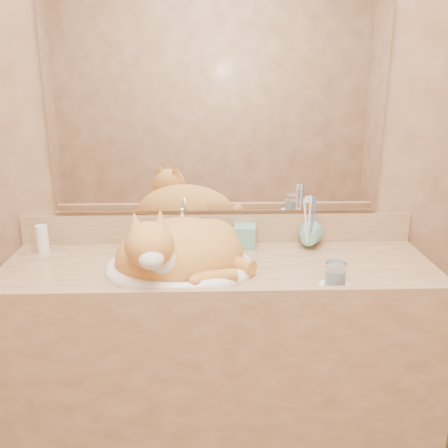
{
  "coord_description": "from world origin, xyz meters",
  "views": [
    {
      "loc": [
        -0.03,
        -0.97,
        1.56
      ],
      "look_at": [
        0.02,
        0.7,
        1.02
      ],
      "focal_mm": 40.0,
      "sensor_mm": 36.0,
      "label": 1
    }
  ],
  "objects_px": {
    "vanity_counter": "(219,366)",
    "water_glass": "(336,274)",
    "sink_basin": "(180,248)",
    "soap_dispenser": "(245,227)",
    "cat": "(178,249)",
    "toothbrush_cup": "(308,240)"
  },
  "relations": [
    {
      "from": "vanity_counter",
      "to": "water_glass",
      "type": "height_order",
      "value": "water_glass"
    },
    {
      "from": "sink_basin",
      "to": "soap_dispenser",
      "type": "distance_m",
      "value": 0.31
    },
    {
      "from": "soap_dispenser",
      "to": "cat",
      "type": "bearing_deg",
      "value": -134.4
    },
    {
      "from": "vanity_counter",
      "to": "toothbrush_cup",
      "type": "relative_size",
      "value": 15.78
    },
    {
      "from": "sink_basin",
      "to": "cat",
      "type": "xyz_separation_m",
      "value": [
        -0.01,
        -0.02,
        0.0
      ]
    },
    {
      "from": "vanity_counter",
      "to": "cat",
      "type": "height_order",
      "value": "cat"
    },
    {
      "from": "sink_basin",
      "to": "toothbrush_cup",
      "type": "bearing_deg",
      "value": 7.01
    },
    {
      "from": "soap_dispenser",
      "to": "vanity_counter",
      "type": "bearing_deg",
      "value": -116.09
    },
    {
      "from": "vanity_counter",
      "to": "water_glass",
      "type": "relative_size",
      "value": 20.2
    },
    {
      "from": "soap_dispenser",
      "to": "toothbrush_cup",
      "type": "xyz_separation_m",
      "value": [
        0.25,
        -0.02,
        -0.05
      ]
    },
    {
      "from": "cat",
      "to": "soap_dispenser",
      "type": "xyz_separation_m",
      "value": [
        0.25,
        0.21,
        0.01
      ]
    },
    {
      "from": "sink_basin",
      "to": "cat",
      "type": "bearing_deg",
      "value": -120.21
    },
    {
      "from": "sink_basin",
      "to": "toothbrush_cup",
      "type": "height_order",
      "value": "sink_basin"
    },
    {
      "from": "cat",
      "to": "soap_dispenser",
      "type": "distance_m",
      "value": 0.33
    },
    {
      "from": "vanity_counter",
      "to": "water_glass",
      "type": "bearing_deg",
      "value": -27.38
    },
    {
      "from": "sink_basin",
      "to": "water_glass",
      "type": "xyz_separation_m",
      "value": [
        0.52,
        -0.18,
        -0.03
      ]
    },
    {
      "from": "water_glass",
      "to": "toothbrush_cup",
      "type": "bearing_deg",
      "value": 94.13
    },
    {
      "from": "sink_basin",
      "to": "water_glass",
      "type": "relative_size",
      "value": 6.65
    },
    {
      "from": "vanity_counter",
      "to": "toothbrush_cup",
      "type": "height_order",
      "value": "toothbrush_cup"
    },
    {
      "from": "cat",
      "to": "toothbrush_cup",
      "type": "height_order",
      "value": "cat"
    },
    {
      "from": "vanity_counter",
      "to": "cat",
      "type": "xyz_separation_m",
      "value": [
        -0.15,
        -0.04,
        0.51
      ]
    },
    {
      "from": "sink_basin",
      "to": "toothbrush_cup",
      "type": "relative_size",
      "value": 5.19
    }
  ]
}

